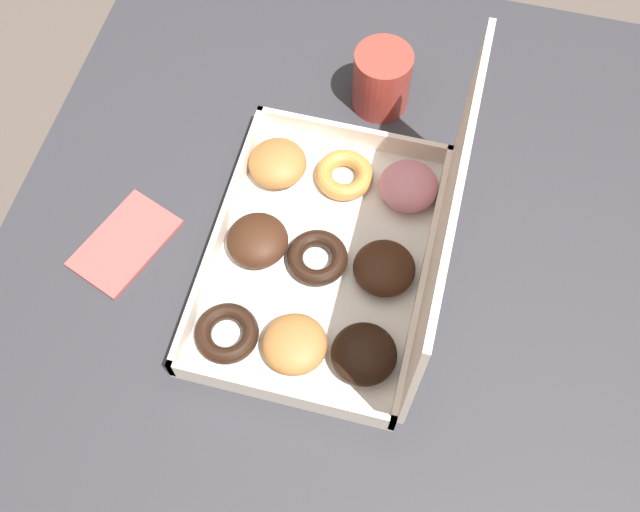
{
  "coord_description": "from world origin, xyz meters",
  "views": [
    {
      "loc": [
        0.46,
        0.07,
        1.64
      ],
      "look_at": [
        0.03,
        -0.04,
        0.75
      ],
      "focal_mm": 42.0,
      "sensor_mm": 36.0,
      "label": 1
    }
  ],
  "objects": [
    {
      "name": "coffee_mug",
      "position": [
        -0.26,
        -0.02,
        0.78
      ],
      "size": [
        0.08,
        0.08,
        0.1
      ],
      "color": "#A3382D",
      "rests_on": "dining_table"
    },
    {
      "name": "dining_table",
      "position": [
        0.0,
        0.0,
        0.63
      ],
      "size": [
        1.03,
        0.96,
        0.73
      ],
      "color": "#2D2D33",
      "rests_on": "ground_plane"
    },
    {
      "name": "donut_box",
      "position": [
        0.03,
        -0.0,
        0.78
      ],
      "size": [
        0.4,
        0.29,
        0.29
      ],
      "color": "silver",
      "rests_on": "dining_table"
    },
    {
      "name": "ground_plane",
      "position": [
        0.0,
        0.0,
        0.0
      ],
      "size": [
        8.0,
        8.0,
        0.0
      ],
      "primitive_type": "plane",
      "color": "#564C44"
    },
    {
      "name": "paper_napkin",
      "position": [
        0.07,
        -0.3,
        0.73
      ],
      "size": [
        0.17,
        0.14,
        0.01
      ],
      "color": "#CC4C47",
      "rests_on": "dining_table"
    }
  ]
}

